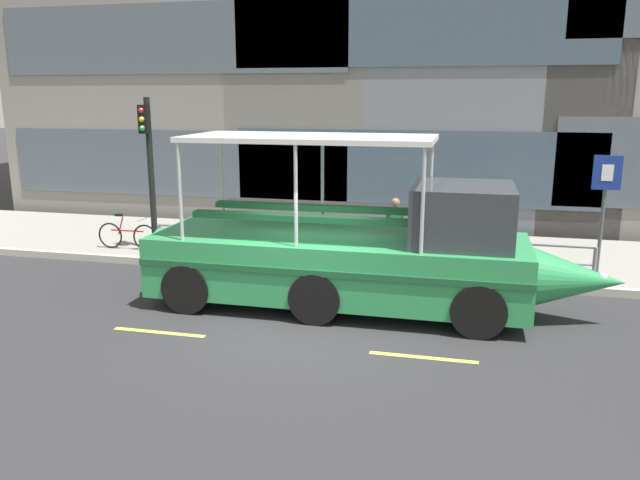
% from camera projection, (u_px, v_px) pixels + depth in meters
% --- Properties ---
extents(ground_plane, '(120.00, 120.00, 0.00)m').
position_uv_depth(ground_plane, '(301.00, 322.00, 11.92)').
color(ground_plane, '#2B2B2D').
extents(sidewalk, '(32.00, 4.80, 0.18)m').
position_uv_depth(sidewalk, '(354.00, 249.00, 17.20)').
color(sidewalk, gray).
rests_on(sidewalk, ground_plane).
extents(curb_edge, '(32.00, 0.18, 0.18)m').
position_uv_depth(curb_edge, '(335.00, 274.00, 14.84)').
color(curb_edge, '#B2ADA3').
rests_on(curb_edge, ground_plane).
extents(lane_centreline, '(25.80, 0.12, 0.01)m').
position_uv_depth(lane_centreline, '(284.00, 344.00, 10.87)').
color(lane_centreline, '#DBD64C').
rests_on(lane_centreline, ground_plane).
extents(curb_guardrail, '(10.60, 0.09, 0.84)m').
position_uv_depth(curb_guardrail, '(360.00, 245.00, 14.90)').
color(curb_guardrail, gray).
rests_on(curb_guardrail, sidewalk).
extents(traffic_light_pole, '(0.24, 0.46, 4.01)m').
position_uv_depth(traffic_light_pole, '(149.00, 159.00, 16.16)').
color(traffic_light_pole, black).
rests_on(traffic_light_pole, sidewalk).
extents(parking_sign, '(0.60, 0.12, 2.78)m').
position_uv_depth(parking_sign, '(605.00, 196.00, 13.82)').
color(parking_sign, '#4C4F54').
rests_on(parking_sign, sidewalk).
extents(leaned_bicycle, '(1.74, 0.46, 0.96)m').
position_uv_depth(leaned_bicycle, '(127.00, 236.00, 16.73)').
color(leaned_bicycle, black).
rests_on(leaned_bicycle, sidewalk).
extents(duck_tour_boat, '(9.37, 2.51, 3.47)m').
position_uv_depth(duck_tour_boat, '(364.00, 255.00, 12.50)').
color(duck_tour_boat, '#2D9351').
rests_on(duck_tour_boat, ground_plane).
extents(pedestrian_near_bow, '(0.36, 0.37, 1.68)m').
position_uv_depth(pedestrian_near_bow, '(480.00, 220.00, 15.53)').
color(pedestrian_near_bow, black).
rests_on(pedestrian_near_bow, sidewalk).
extents(pedestrian_mid_left, '(0.45, 0.24, 1.59)m').
position_uv_depth(pedestrian_mid_left, '(395.00, 223.00, 15.49)').
color(pedestrian_mid_left, black).
rests_on(pedestrian_mid_left, sidewalk).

